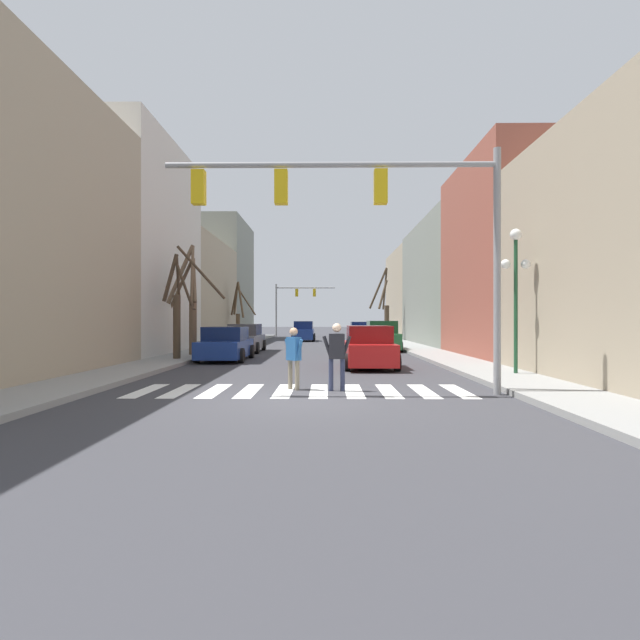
# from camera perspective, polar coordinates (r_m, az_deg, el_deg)

# --- Properties ---
(ground_plane) EXTENTS (240.00, 240.00, 0.00)m
(ground_plane) POSITION_cam_1_polar(r_m,az_deg,el_deg) (11.45, -2.53, -9.23)
(ground_plane) COLOR #38383D
(sidewalk_left) EXTENTS (2.19, 90.00, 0.15)m
(sidewalk_left) POSITION_cam_1_polar(r_m,az_deg,el_deg) (13.30, -30.46, -7.61)
(sidewalk_left) COLOR gray
(sidewalk_left) RESTS_ON ground_plane
(sidewalk_right) EXTENTS (2.19, 90.00, 0.15)m
(sidewalk_right) POSITION_cam_1_polar(r_m,az_deg,el_deg) (12.70, 26.88, -7.97)
(sidewalk_right) COLOR gray
(sidewalk_right) RESTS_ON ground_plane
(building_row_left) EXTENTS (6.00, 49.33, 11.50)m
(building_row_left) POSITION_cam_1_polar(r_m,az_deg,el_deg) (32.32, -19.16, 5.70)
(building_row_left) COLOR tan
(building_row_left) RESTS_ON ground_plane
(building_row_right) EXTENTS (6.00, 50.02, 9.54)m
(building_row_right) POSITION_cam_1_polar(r_m,az_deg,el_deg) (32.40, 18.05, 4.35)
(building_row_right) COLOR tan
(building_row_right) RESTS_ON ground_plane
(crosswalk_stripes) EXTENTS (8.55, 2.60, 0.01)m
(crosswalk_stripes) POSITION_cam_1_polar(r_m,az_deg,el_deg) (13.02, -2.13, -8.09)
(crosswalk_stripes) COLOR white
(crosswalk_stripes) RESTS_ON ground_plane
(traffic_signal_near) EXTENTS (8.27, 0.28, 6.07)m
(traffic_signal_near) POSITION_cam_1_polar(r_m,az_deg,el_deg) (12.63, 5.70, 12.48)
(traffic_signal_near) COLOR gray
(traffic_signal_near) RESTS_ON ground_plane
(traffic_signal_far) EXTENTS (6.57, 0.28, 5.78)m
(traffic_signal_far) POSITION_cam_1_polar(r_m,az_deg,el_deg) (54.96, -3.02, 2.47)
(traffic_signal_far) COLOR gray
(traffic_signal_far) RESTS_ON ground_plane
(street_lamp_right_corner) EXTENTS (0.95, 0.36, 4.58)m
(street_lamp_right_corner) POSITION_cam_1_polar(r_m,az_deg,el_deg) (17.06, 21.47, 5.19)
(street_lamp_right_corner) COLOR #1E4C2D
(street_lamp_right_corner) RESTS_ON sidewalk_right
(car_parked_right_near) EXTENTS (2.02, 4.54, 1.78)m
(car_parked_right_near) POSITION_cam_1_polar(r_m,az_deg,el_deg) (29.90, 7.07, -1.93)
(car_parked_right_near) COLOR #236B38
(car_parked_right_near) RESTS_ON ground_plane
(car_parked_left_far) EXTENTS (2.02, 4.31, 1.61)m
(car_parked_left_far) POSITION_cam_1_polar(r_m,az_deg,el_deg) (19.31, 5.61, -3.21)
(car_parked_left_far) COLOR red
(car_parked_left_far) RESTS_ON ground_plane
(car_at_intersection) EXTENTS (1.97, 4.79, 1.60)m
(car_at_intersection) POSITION_cam_1_polar(r_m,az_deg,el_deg) (28.84, -8.54, -2.15)
(car_at_intersection) COLOR gray
(car_at_intersection) RESTS_ON ground_plane
(car_driving_toward_lane) EXTENTS (2.10, 4.72, 1.66)m
(car_driving_toward_lane) POSITION_cam_1_polar(r_m,az_deg,el_deg) (48.34, 4.57, -1.25)
(car_driving_toward_lane) COLOR navy
(car_driving_toward_lane) RESTS_ON ground_plane
(car_driving_away_lane) EXTENTS (2.13, 4.52, 1.53)m
(car_driving_away_lane) POSITION_cam_1_polar(r_m,az_deg,el_deg) (22.99, -10.72, -2.77)
(car_driving_away_lane) COLOR navy
(car_driving_away_lane) RESTS_ON ground_plane
(car_parked_left_near) EXTENTS (1.98, 4.11, 1.73)m
(car_parked_left_near) POSITION_cam_1_polar(r_m,az_deg,el_deg) (43.22, -1.88, -1.37)
(car_parked_left_near) COLOR navy
(car_parked_left_near) RESTS_ON ground_plane
(pedestrian_near_right_corner) EXTENTS (0.75, 0.24, 1.75)m
(pedestrian_near_right_corner) POSITION_cam_1_polar(r_m,az_deg,el_deg) (12.93, 1.93, -3.55)
(pedestrian_near_right_corner) COLOR #282D47
(pedestrian_near_right_corner) RESTS_ON ground_plane
(pedestrian_waiting_at_curb) EXTENTS (0.55, 0.56, 1.64)m
(pedestrian_waiting_at_curb) POSITION_cam_1_polar(r_m,az_deg,el_deg) (13.17, -3.03, -3.78)
(pedestrian_waiting_at_curb) COLOR #7A705B
(pedestrian_waiting_at_curb) RESTS_ON ground_plane
(street_tree_left_far) EXTENTS (2.08, 2.52, 5.38)m
(street_tree_left_far) POSITION_cam_1_polar(r_m,az_deg,el_deg) (25.07, -14.66, 1.99)
(street_tree_left_far) COLOR brown
(street_tree_left_far) RESTS_ON sidewalk_left
(street_tree_right_mid) EXTENTS (2.74, 1.32, 4.97)m
(street_tree_right_mid) POSITION_cam_1_polar(r_m,az_deg,el_deg) (22.81, -15.82, 1.31)
(street_tree_right_mid) COLOR #473828
(street_tree_right_mid) RESTS_ON sidewalk_left
(street_tree_left_near) EXTENTS (1.66, 2.47, 6.15)m
(street_tree_left_near) POSITION_cam_1_polar(r_m,az_deg,el_deg) (42.72, 7.42, 1.13)
(street_tree_left_near) COLOR #473828
(street_tree_left_near) RESTS_ON sidewalk_right
(street_tree_right_far) EXTENTS (2.22, 2.15, 4.75)m
(street_tree_right_far) POSITION_cam_1_polar(r_m,az_deg,el_deg) (40.26, -9.32, 0.83)
(street_tree_right_far) COLOR brown
(street_tree_right_far) RESTS_ON sidewalk_left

